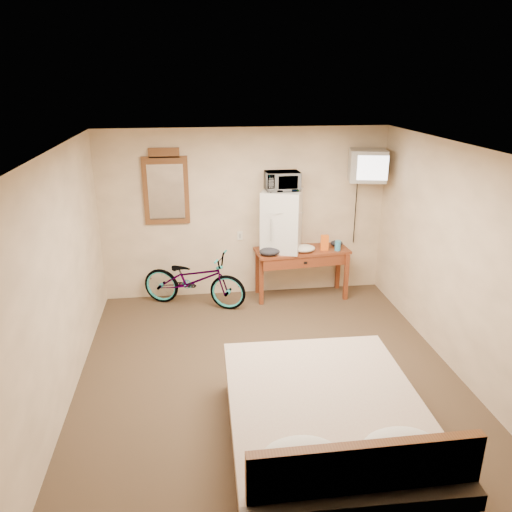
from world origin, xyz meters
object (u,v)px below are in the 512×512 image
Objects in this scene: crt_television at (367,165)px; bed at (328,430)px; microwave at (282,181)px; blue_cup at (338,246)px; desk at (302,258)px; mini_fridge at (282,220)px; bicycle at (194,279)px; wall_mirror at (166,188)px.

bed is (-1.42, -3.39, -1.68)m from crt_television.
microwave reaches higher than blue_cup.
bed is at bearing -98.71° from desk.
desk is at bearing -178.65° from crt_television.
blue_cup is at bearing -10.11° from mini_fridge.
wall_mirror is at bearing 63.62° from bicycle.
microwave is 0.31× the size of bicycle.
wall_mirror is (-1.94, 0.27, 1.04)m from desk.
blue_cup is 0.23× the size of crt_television.
bicycle is (-2.11, -0.01, -0.42)m from blue_cup.
bed is (-0.52, -3.37, -0.34)m from desk.
mini_fridge is 0.58× the size of bicycle.
microwave reaches higher than bed.
crt_television reaches higher than desk.
desk is 1.59× the size of mini_fridge.
crt_television is 2.96m from bicycle.
crt_television is (1.21, -0.05, 0.20)m from microwave.
desk is 2.22m from wall_mirror.
desk is 1.18m from microwave.
wall_mirror reaches higher than bed.
blue_cup is at bearing -8.18° from wall_mirror.
microwave is at bearing 86.55° from bed.
wall_mirror reaches higher than mini_fridge.
bed is (-0.21, -3.43, -1.48)m from microwave.
mini_fridge is 0.91m from blue_cup.
bed is (-0.21, -3.43, -0.90)m from mini_fridge.
microwave is (0.00, 0.00, 0.58)m from mini_fridge.
mini_fridge is 1.86× the size of microwave.
desk is 2.95× the size of microwave.
bicycle is (-2.51, -0.11, -1.57)m from crt_television.
bed reaches higher than desk.
microwave is 0.21× the size of bed.
microwave is at bearing 56.24° from mini_fridge.
wall_mirror reaches higher than crt_television.
wall_mirror reaches higher than blue_cup.
blue_cup is at bearing -8.83° from desk.
bed is (1.43, -3.64, -1.39)m from wall_mirror.
crt_television is at bearing -3.76° from microwave.
blue_cup is (0.82, -0.15, -0.37)m from mini_fridge.
microwave reaches higher than bicycle.
wall_mirror is 4.15m from bed.
crt_television is 2.87m from wall_mirror.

